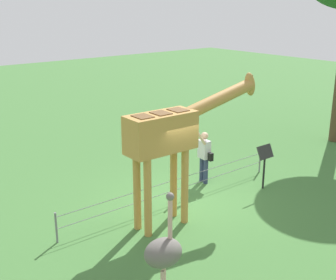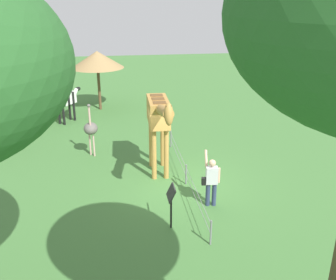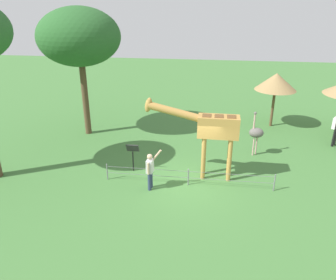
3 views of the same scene
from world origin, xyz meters
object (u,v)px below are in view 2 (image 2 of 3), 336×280
(giraffe, at_px, (159,117))
(ostrich, at_px, (91,129))
(info_sign, at_px, (171,199))
(visitor, at_px, (211,180))
(zebra, at_px, (67,100))
(shade_hut_near, at_px, (97,60))
(shade_hut_aside, at_px, (23,68))

(giraffe, distance_m, ostrich, 3.56)
(giraffe, relative_size, info_sign, 3.02)
(giraffe, height_order, info_sign, giraffe)
(visitor, height_order, ostrich, ostrich)
(zebra, bearing_deg, shade_hut_near, 142.36)
(shade_hut_near, distance_m, shade_hut_aside, 3.94)
(giraffe, relative_size, shade_hut_aside, 1.26)
(ostrich, height_order, info_sign, ostrich)
(shade_hut_near, bearing_deg, giraffe, 14.48)
(shade_hut_near, bearing_deg, ostrich, -1.60)
(zebra, bearing_deg, ostrich, 16.89)
(visitor, relative_size, shade_hut_near, 0.53)
(giraffe, bearing_deg, visitor, 30.04)
(giraffe, bearing_deg, shade_hut_aside, -141.79)
(info_sign, bearing_deg, shade_hut_near, -169.74)
(giraffe, distance_m, shade_hut_near, 9.36)
(ostrich, distance_m, info_sign, 6.12)
(shade_hut_near, height_order, info_sign, shade_hut_near)
(ostrich, relative_size, shade_hut_aside, 0.71)
(zebra, distance_m, shade_hut_aside, 2.70)
(giraffe, xyz_separation_m, ostrich, (-2.27, -2.52, -1.09))
(zebra, height_order, shade_hut_aside, shade_hut_aside)
(visitor, height_order, shade_hut_aside, shade_hut_aside)
(ostrich, distance_m, shade_hut_aside, 6.61)
(ostrich, bearing_deg, zebra, -163.11)
(shade_hut_near, bearing_deg, shade_hut_aside, -69.29)
(shade_hut_near, height_order, shade_hut_aside, shade_hut_near)
(zebra, xyz_separation_m, shade_hut_aside, (-0.70, -2.07, 1.58))
(zebra, relative_size, shade_hut_aside, 0.52)
(ostrich, bearing_deg, shade_hut_near, 178.40)
(zebra, relative_size, shade_hut_near, 0.50)
(giraffe, bearing_deg, ostrich, -131.94)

